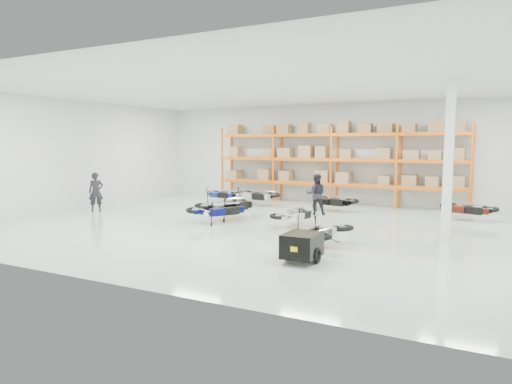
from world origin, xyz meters
The scene contains 14 objects.
room centered at (0.00, 0.00, 2.25)m, with size 18.00×18.00×18.00m.
pallet_rack centered at (0.00, 6.45, 2.26)m, with size 11.28×0.98×3.62m.
structural_column centered at (5.20, 0.50, 2.25)m, with size 0.25×0.25×4.50m, color white.
moto_blue_centre centered at (-2.01, -0.15, 0.56)m, with size 0.82×1.84×1.12m, color #060944, non-canonical shape.
moto_silver_left centered at (0.61, 0.35, 0.49)m, with size 0.72×1.61×0.98m, color #B9BBC0, non-canonical shape.
moto_black_far_left centered at (-2.17, 0.68, 0.62)m, with size 0.90×2.02×1.23m, color black, non-canonical shape.
moto_touring_right centered at (2.50, -2.16, 0.53)m, with size 0.77×1.72×1.05m, color black, non-canonical shape.
trailer centered at (2.50, -3.76, 0.39)m, with size 0.84×1.58×0.66m.
moto_back_a centered at (-4.81, 4.59, 0.50)m, with size 0.73×1.63×1.00m, color navy, non-canonical shape.
moto_back_b centered at (-2.94, 4.46, 0.58)m, with size 0.85×1.91×1.17m, color #A0A3A9, non-canonical shape.
moto_back_c centered at (0.66, 4.30, 0.53)m, with size 0.78×1.74×1.07m, color black, non-canonical shape.
moto_back_d centered at (5.56, 4.38, 0.53)m, with size 0.77×1.74×1.06m, color #3F110C, non-canonical shape.
person_left centered at (-7.80, -0.12, 0.79)m, with size 0.57×0.38×1.57m, color black.
person_back centered at (0.35, 3.14, 0.79)m, with size 0.77×0.60×1.58m, color black.
Camera 1 is at (6.25, -13.36, 2.70)m, focal length 32.00 mm.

